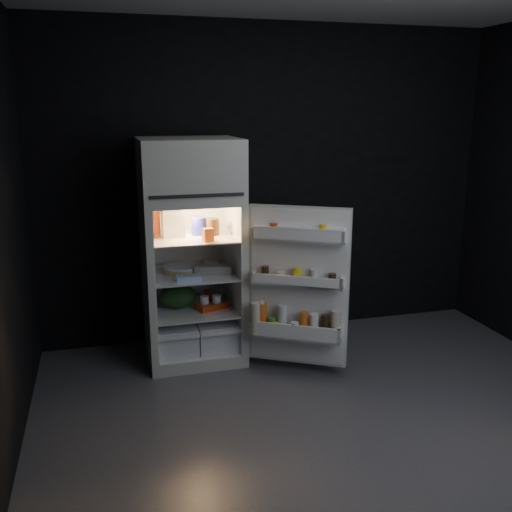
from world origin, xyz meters
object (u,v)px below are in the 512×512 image
object	(u,v)px
milk_jug	(173,221)
egg_carton	(213,270)
refrigerator	(191,243)
fridge_door	(297,290)
yogurt_tray	(212,306)

from	to	relation	value
milk_jug	egg_carton	size ratio (longest dim) A/B	0.83
refrigerator	fridge_door	bearing A→B (deg)	-38.82
milk_jug	yogurt_tray	xyz separation A→B (m)	(0.28, -0.08, -0.69)
fridge_door	egg_carton	size ratio (longest dim) A/B	4.22
refrigerator	fridge_door	distance (m)	0.94
egg_carton	fridge_door	bearing A→B (deg)	-23.61
fridge_door	egg_carton	bearing A→B (deg)	141.78
refrigerator	milk_jug	size ratio (longest dim) A/B	7.42
refrigerator	egg_carton	bearing A→B (deg)	-40.96
milk_jug	yogurt_tray	world-z (taller)	milk_jug
refrigerator	yogurt_tray	bearing A→B (deg)	-35.17
egg_carton	yogurt_tray	distance (m)	0.31
egg_carton	yogurt_tray	size ratio (longest dim) A/B	1.17
fridge_door	yogurt_tray	world-z (taller)	fridge_door
refrigerator	egg_carton	size ratio (longest dim) A/B	6.15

